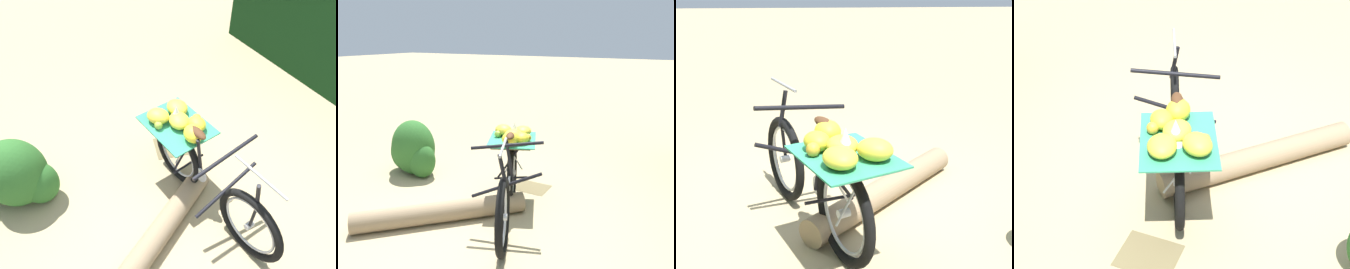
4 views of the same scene
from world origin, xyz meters
TOP-DOWN VIEW (x-y plane):
  - ground_plane at (0.00, 0.00)m, footprint 60.00×60.00m
  - bicycle at (-0.10, 0.24)m, footprint 1.01×1.75m
  - fallen_log at (-0.68, -0.24)m, footprint 1.47×1.45m

SIDE VIEW (x-z plane):
  - ground_plane at x=0.00m, z-range 0.00..0.00m
  - fallen_log at x=-0.68m, z-range 0.00..0.22m
  - bicycle at x=-0.10m, z-range 0.01..1.04m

